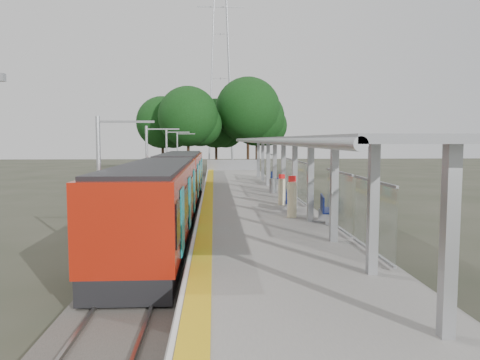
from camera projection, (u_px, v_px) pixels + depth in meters
name	position (u px, v px, depth m)	size (l,w,h in m)	color
ground	(312.00, 345.00, 10.42)	(200.00, 200.00, 0.00)	#474438
trackbed	(178.00, 209.00, 30.06)	(3.00, 70.00, 0.24)	#59544C
platform	(248.00, 202.00, 30.28)	(6.00, 50.00, 1.00)	gray
tactile_strip	(208.00, 195.00, 30.09)	(0.60, 50.00, 0.02)	yellow
end_fence	(233.00, 165.00, 55.00)	(6.00, 0.10, 1.20)	#9EA0A5
train	(171.00, 186.00, 25.43)	(2.74, 27.60, 3.62)	black
canopy	(281.00, 146.00, 26.25)	(3.27, 38.00, 3.66)	#9EA0A5
pylon	(220.00, 56.00, 81.34)	(8.00, 4.00, 38.00)	#9EA0A5
tree_cluster	(220.00, 117.00, 62.25)	(19.96, 14.37, 12.84)	#382316
catenary_masts	(148.00, 166.00, 28.73)	(2.08, 48.16, 5.40)	#9EA0A5
bench_near	(325.00, 208.00, 20.12)	(0.80, 1.78, 1.17)	#101A50
bench_mid	(288.00, 200.00, 23.54)	(0.66, 1.50, 0.99)	#101A50
bench_far	(274.00, 177.00, 37.34)	(0.88, 1.59, 1.04)	#101A50
info_pillar_near	(292.00, 199.00, 21.41)	(0.43, 0.43, 1.91)	beige
info_pillar_far	(282.00, 192.00, 25.57)	(0.38, 0.38, 1.68)	beige
litter_bin	(273.00, 186.00, 31.24)	(0.47, 0.47, 0.96)	#9EA0A5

